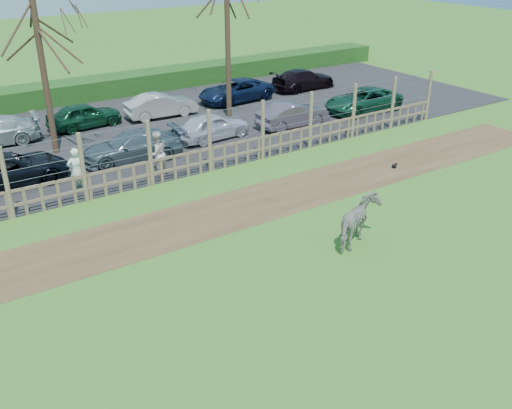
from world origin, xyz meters
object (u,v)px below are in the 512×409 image
visitor_a (77,171)px  visitor_b (157,154)px  car_6 (363,100)px  car_12 (236,91)px  car_5 (293,115)px  car_4 (212,126)px  car_3 (132,146)px  zebra (359,222)px  tree_right (227,10)px  car_10 (84,115)px  car_11 (161,105)px  crow (394,166)px  car_2 (9,170)px  tree_mid (38,37)px  car_13 (303,79)px

visitor_a → visitor_b: size_ratio=1.00×
car_6 → car_12: 7.06m
car_5 → car_4: bearing=82.3°
car_3 → visitor_b: bearing=11.5°
zebra → car_3: bearing=-12.1°
tree_right → car_5: 5.87m
car_10 → car_5: bearing=-128.8°
car_11 → crow: bearing=-154.9°
crow → car_11: bearing=112.4°
car_5 → car_6: (4.67, 0.08, 0.00)m
car_3 → car_6: same height
tree_right → car_10: size_ratio=2.09×
crow → car_3: bearing=142.0°
car_2 → car_11: (8.43, 4.92, 0.00)m
tree_mid → car_12: tree_mid is taller
zebra → car_6: 14.47m
car_6 → car_10: (-13.09, 5.40, 0.00)m
tree_right → car_4: 5.89m
car_12 → car_13: same height
zebra → visitor_b: 8.79m
visitor_b → car_13: visitor_b is taller
crow → car_5: bearing=91.7°
tree_mid → car_3: 5.57m
car_11 → car_12: size_ratio=0.84×
visitor_b → car_5: visitor_b is taller
car_5 → car_12: (0.16, 5.51, 0.00)m
visitor_b → car_4: bearing=-156.3°
visitor_a → crow: 12.24m
car_2 → car_13: size_ratio=1.04×
tree_mid → car_2: tree_mid is taller
visitor_a → car_2: bearing=-39.5°
visitor_a → crow: size_ratio=6.82×
visitor_b → car_6: (12.70, 2.07, -0.26)m
crow → car_12: (-0.03, 12.05, 0.54)m
car_2 → car_4: size_ratio=1.23×
tree_right → car_4: bearing=-133.0°
car_5 → car_12: 5.51m
car_5 → car_13: 7.52m
car_6 → visitor_b: bearing=-80.6°
car_4 → visitor_b: bearing=117.6°
car_12 → car_4: bearing=-45.8°
tree_mid → car_10: tree_mid is taller
tree_right → car_4: size_ratio=2.09×
car_4 → car_13: size_ratio=0.85×
crow → car_4: car_4 is taller
car_6 → zebra: bearing=-43.6°
car_6 → car_13: bearing=176.6°
visitor_b → crow: (8.23, -4.56, -0.80)m
tree_mid → tree_right: bearing=3.2°
car_2 → car_6: bearing=-91.8°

